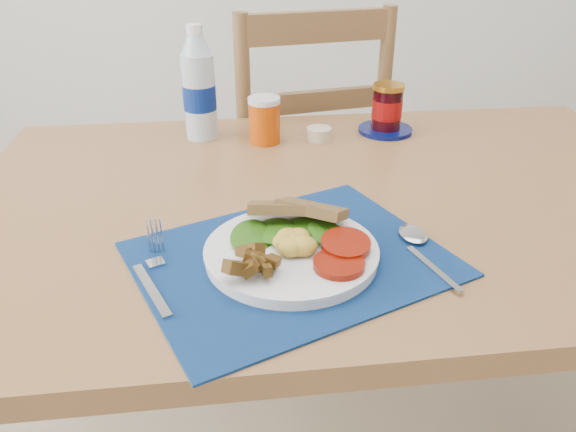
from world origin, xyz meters
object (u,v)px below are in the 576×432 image
object	(u,v)px
water_bottle	(199,90)
juice_glass	(264,121)
breakfast_plate	(288,249)
chair_far	(301,142)
jam_on_saucer	(387,111)

from	to	relation	value
water_bottle	juice_glass	size ratio (longest dim) A/B	2.61
water_bottle	breakfast_plate	bearing A→B (deg)	-76.43
chair_far	water_bottle	size ratio (longest dim) A/B	4.81
breakfast_plate	water_bottle	bearing A→B (deg)	120.86
breakfast_plate	jam_on_saucer	size ratio (longest dim) A/B	2.01
chair_far	breakfast_plate	distance (m)	0.88
chair_far	jam_on_saucer	xyz separation A→B (m)	(0.15, -0.33, 0.19)
chair_far	juice_glass	distance (m)	0.43
breakfast_plate	jam_on_saucer	distance (m)	0.61
chair_far	water_bottle	distance (m)	0.48
breakfast_plate	jam_on_saucer	xyz separation A→B (m)	(0.30, 0.53, 0.03)
water_bottle	juice_glass	xyz separation A→B (m)	(0.14, -0.05, -0.06)
chair_far	juice_glass	xyz separation A→B (m)	(-0.14, -0.36, 0.19)
juice_glass	jam_on_saucer	bearing A→B (deg)	6.04
chair_far	juice_glass	world-z (taller)	chair_far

